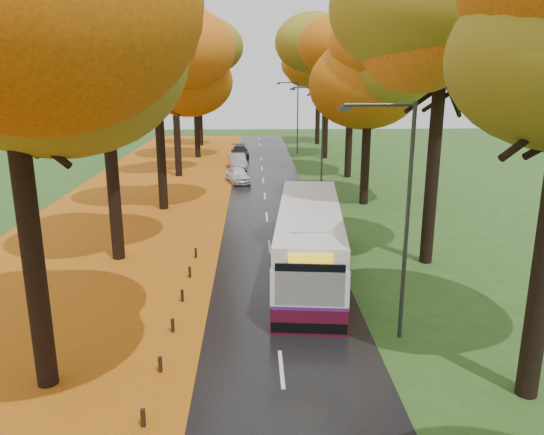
{
  "coord_description": "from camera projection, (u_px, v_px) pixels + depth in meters",
  "views": [
    {
      "loc": [
        -0.79,
        -8.5,
        8.81
      ],
      "look_at": [
        0.0,
        14.39,
        2.6
      ],
      "focal_mm": 35.0,
      "sensor_mm": 36.0,
      "label": 1
    }
  ],
  "objects": [
    {
      "name": "car_white",
      "position": [
        238.0,
        175.0,
        44.21
      ],
      "size": [
        2.44,
        4.02,
        1.28
      ],
      "primitive_type": "imported",
      "rotation": [
        0.0,
        0.0,
        0.27
      ],
      "color": "white",
      "rests_on": "road"
    },
    {
      "name": "leaf_drift",
      "position": [
        220.0,
        213.0,
        34.53
      ],
      "size": [
        0.9,
        90.0,
        0.01
      ],
      "primitive_type": "cube",
      "color": "#C28213",
      "rests_on": "road"
    },
    {
      "name": "trees_left",
      "position": [
        153.0,
        62.0,
        33.89
      ],
      "size": [
        9.2,
        74.0,
        13.88
      ],
      "color": "black",
      "rests_on": "ground"
    },
    {
      "name": "streetlamp_mid",
      "position": [
        319.0,
        133.0,
        38.36
      ],
      "size": [
        2.45,
        0.18,
        8.0
      ],
      "color": "#333538",
      "rests_on": "ground"
    },
    {
      "name": "streetlamp_near",
      "position": [
        401.0,
        205.0,
        17.14
      ],
      "size": [
        2.45,
        0.18,
        8.0
      ],
      "color": "#333538",
      "rests_on": "ground"
    },
    {
      "name": "car_silver",
      "position": [
        238.0,
        161.0,
        50.66
      ],
      "size": [
        2.04,
        4.43,
        1.41
      ],
      "primitive_type": "imported",
      "rotation": [
        0.0,
        0.0,
        0.13
      ],
      "color": "gray",
      "rests_on": "road"
    },
    {
      "name": "bollard_row",
      "position": [
        152.0,
        389.0,
        14.87
      ],
      "size": [
        0.11,
        23.51,
        0.52
      ],
      "color": "black",
      "rests_on": "ground"
    },
    {
      "name": "centre_line",
      "position": [
        266.0,
        213.0,
        34.63
      ],
      "size": [
        0.12,
        90.0,
        0.01
      ],
      "primitive_type": "cube",
      "color": "silver",
      "rests_on": "road"
    },
    {
      "name": "trees_right",
      "position": [
        376.0,
        60.0,
        34.19
      ],
      "size": [
        9.3,
        74.2,
        13.96
      ],
      "color": "black",
      "rests_on": "ground"
    },
    {
      "name": "streetlamp_far",
      "position": [
        295.0,
        112.0,
        59.58
      ],
      "size": [
        2.45,
        0.18,
        8.0
      ],
      "color": "#333538",
      "rests_on": "ground"
    },
    {
      "name": "bus",
      "position": [
        309.0,
        240.0,
        23.6
      ],
      "size": [
        3.88,
        12.1,
        3.13
      ],
      "rotation": [
        0.0,
        0.0,
        -0.1
      ],
      "color": "#460B1E",
      "rests_on": "road"
    },
    {
      "name": "car_dark",
      "position": [
        240.0,
        152.0,
        57.26
      ],
      "size": [
        2.13,
        4.6,
        1.3
      ],
      "primitive_type": "imported",
      "rotation": [
        0.0,
        0.0,
        0.07
      ],
      "color": "black",
      "rests_on": "road"
    },
    {
      "name": "leaf_verge",
      "position": [
        128.0,
        215.0,
        34.34
      ],
      "size": [
        12.0,
        90.0,
        0.02
      ],
      "primitive_type": "cube",
      "color": "maroon",
      "rests_on": "ground"
    },
    {
      "name": "road",
      "position": [
        266.0,
        213.0,
        34.64
      ],
      "size": [
        6.5,
        90.0,
        0.04
      ],
      "primitive_type": "cube",
      "color": "black",
      "rests_on": "ground"
    }
  ]
}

